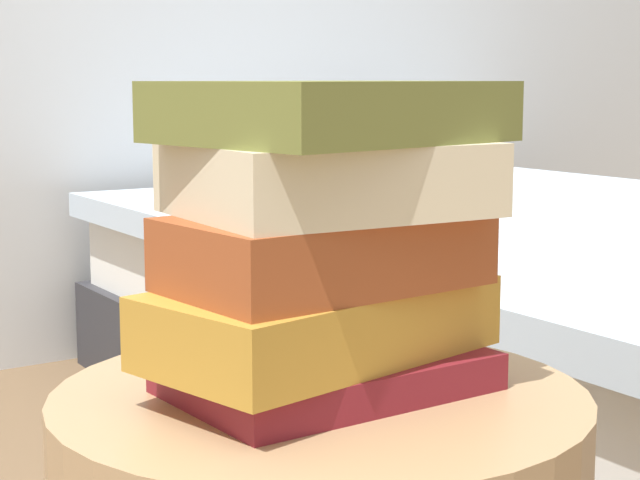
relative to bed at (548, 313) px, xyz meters
The scene contains 6 objects.
bed is the anchor object (origin of this frame).
book_maroon 1.54m from the bed, 144.40° to the right, with size 0.26×0.18×0.03m, color maroon.
book_ochre 1.56m from the bed, 144.53° to the right, with size 0.30×0.16×0.06m, color #B7842D.
book_rust 1.58m from the bed, 144.22° to the right, with size 0.26×0.16×0.06m, color #994723.
book_cream 1.58m from the bed, 144.42° to the right, with size 0.24×0.19×0.06m, color beige.
book_olive 1.60m from the bed, 144.23° to the right, with size 0.26×0.21×0.05m, color olive.
Camera 1 is at (-0.52, -0.74, 0.75)m, focal length 60.28 mm.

